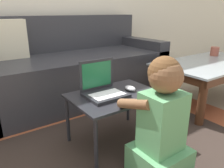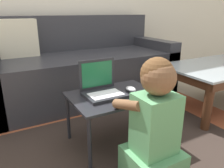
{
  "view_description": "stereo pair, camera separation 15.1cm",
  "coord_description": "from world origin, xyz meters",
  "views": [
    {
      "loc": [
        -0.83,
        -0.99,
        0.91
      ],
      "look_at": [
        -0.01,
        0.18,
        0.43
      ],
      "focal_mm": 35.0,
      "sensor_mm": 36.0,
      "label": 1
    },
    {
      "loc": [
        -0.7,
        -1.07,
        0.91
      ],
      "look_at": [
        -0.01,
        0.18,
        0.43
      ],
      "focal_mm": 35.0,
      "sensor_mm": 36.0,
      "label": 2
    }
  ],
  "objects": [
    {
      "name": "ground_plane",
      "position": [
        0.0,
        0.0,
        0.0
      ],
      "size": [
        16.0,
        16.0,
        0.0
      ],
      "primitive_type": "plane",
      "color": "gray"
    },
    {
      "name": "area_rug",
      "position": [
        -0.01,
        -0.08,
        0.0
      ],
      "size": [
        2.34,
        1.91,
        0.01
      ],
      "color": "#9E4C2D",
      "rests_on": "ground_plane"
    },
    {
      "name": "couch",
      "position": [
        0.13,
        1.13,
        0.31
      ],
      "size": [
        1.96,
        0.86,
        0.86
      ],
      "color": "#2D2D33",
      "rests_on": "ground_plane"
    },
    {
      "name": "coffee_table",
      "position": [
        1.25,
        0.2,
        0.36
      ],
      "size": [
        1.2,
        0.66,
        0.42
      ],
      "color": "gray",
      "rests_on": "ground_plane"
    },
    {
      "name": "laptop_desk",
      "position": [
        -0.01,
        0.13,
        0.33
      ],
      "size": [
        0.6,
        0.44,
        0.37
      ],
      "color": "black",
      "rests_on": "ground_plane"
    },
    {
      "name": "laptop",
      "position": [
        -0.09,
        0.17,
        0.41
      ],
      "size": [
        0.26,
        0.22,
        0.23
      ],
      "color": "#232328",
      "rests_on": "laptop_desk"
    },
    {
      "name": "computer_mouse",
      "position": [
        0.12,
        0.14,
        0.39
      ],
      "size": [
        0.06,
        0.09,
        0.03
      ],
      "color": "silver",
      "rests_on": "laptop_desk"
    },
    {
      "name": "person_seated",
      "position": [
        -0.01,
        -0.28,
        0.33
      ],
      "size": [
        0.28,
        0.38,
        0.7
      ],
      "color": "#518E5B",
      "rests_on": "ground_plane"
    }
  ]
}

